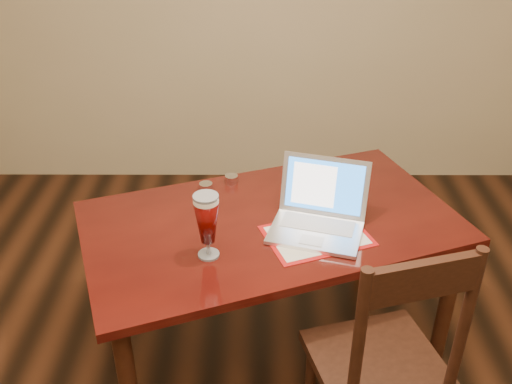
{
  "coord_description": "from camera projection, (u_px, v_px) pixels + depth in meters",
  "views": [
    {
      "loc": [
        -0.02,
        -1.2,
        2.03
      ],
      "look_at": [
        -0.02,
        0.84,
        0.83
      ],
      "focal_mm": 40.0,
      "sensor_mm": 36.0,
      "label": 1
    }
  ],
  "objects": [
    {
      "name": "room_shell",
      "position": [
        266.0,
        10.0,
        1.17
      ],
      "size": [
        4.51,
        5.01,
        2.71
      ],
      "color": "tan",
      "rests_on": "ground"
    },
    {
      "name": "dining_table",
      "position": [
        271.0,
        236.0,
        2.42
      ],
      "size": [
        1.74,
        1.34,
        0.99
      ],
      "rotation": [
        0.0,
        0.0,
        0.35
      ],
      "color": "#440D09",
      "rests_on": "ground"
    },
    {
      "name": "dining_chair",
      "position": [
        383.0,
        365.0,
        2.0
      ],
      "size": [
        0.55,
        0.53,
        1.06
      ],
      "rotation": [
        0.0,
        0.0,
        0.27
      ],
      "color": "black",
      "rests_on": "ground"
    }
  ]
}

